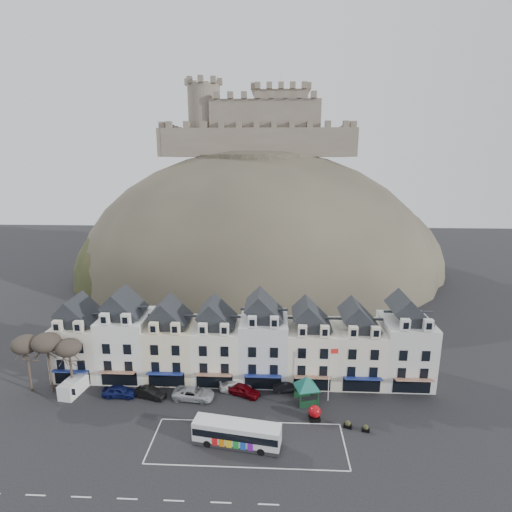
{
  "coord_description": "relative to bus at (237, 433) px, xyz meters",
  "views": [
    {
      "loc": [
        4.78,
        -37.82,
        31.61
      ],
      "look_at": [
        1.86,
        24.0,
        16.43
      ],
      "focal_mm": 28.0,
      "sensor_mm": 36.0,
      "label": 1
    }
  ],
  "objects": [
    {
      "name": "car_silver",
      "position": [
        -6.68,
        8.6,
        -0.77
      ],
      "size": [
        5.73,
        3.12,
        1.55
      ],
      "primitive_type": "imported",
      "rotation": [
        0.0,
        0.0,
        1.47
      ],
      "color": "#ADB0B5",
      "rests_on": "ground"
    },
    {
      "name": "car_white",
      "position": [
        -1.18,
        11.1,
        -0.87
      ],
      "size": [
        5.01,
        3.04,
        1.36
      ],
      "primitive_type": "imported",
      "rotation": [
        0.0,
        0.0,
        1.83
      ],
      "color": "white",
      "rests_on": "ground"
    },
    {
      "name": "bus_shelter",
      "position": [
        8.45,
        8.6,
        1.36
      ],
      "size": [
        5.71,
        5.71,
        3.75
      ],
      "rotation": [
        0.0,
        0.0,
        0.26
      ],
      "color": "#10321C",
      "rests_on": "ground"
    },
    {
      "name": "car_navy",
      "position": [
        -16.85,
        8.63,
        -0.77
      ],
      "size": [
        4.59,
        1.86,
        1.56
      ],
      "primitive_type": "imported",
      "rotation": [
        0.0,
        0.0,
        1.57
      ],
      "color": "#0E1446",
      "rests_on": "ground"
    },
    {
      "name": "car_maroon",
      "position": [
        0.09,
        9.77,
        -0.79
      ],
      "size": [
        4.82,
        3.49,
        1.52
      ],
      "primitive_type": "imported",
      "rotation": [
        0.0,
        0.0,
        1.14
      ],
      "color": "#58050B",
      "rests_on": "ground"
    },
    {
      "name": "flagpole",
      "position": [
        11.51,
        9.11,
        2.89
      ],
      "size": [
        1.12,
        0.21,
        7.77
      ],
      "rotation": [
        0.0,
        0.0,
        0.13
      ],
      "color": "silver",
      "rests_on": "ground"
    },
    {
      "name": "tree_left_far",
      "position": [
        -29.78,
        9.6,
        5.35
      ],
      "size": [
        3.61,
        3.61,
        8.24
      ],
      "color": "#332720",
      "rests_on": "ground"
    },
    {
      "name": "car_black",
      "position": [
        -12.62,
        8.6,
        -0.84
      ],
      "size": [
        4.58,
        2.65,
        1.43
      ],
      "primitive_type": "imported",
      "rotation": [
        0.0,
        0.0,
        1.29
      ],
      "color": "black",
      "rests_on": "ground"
    },
    {
      "name": "ground",
      "position": [
        -0.78,
        -0.9,
        -1.55
      ],
      "size": [
        300.0,
        300.0,
        0.0
      ],
      "primitive_type": "plane",
      "color": "black",
      "rests_on": "ground"
    },
    {
      "name": "bus",
      "position": [
        0.0,
        0.0,
        0.0
      ],
      "size": [
        10.17,
        3.85,
        2.8
      ],
      "rotation": [
        0.0,
        0.0,
        -0.16
      ],
      "color": "#262628",
      "rests_on": "ground"
    },
    {
      "name": "castle",
      "position": [
        -0.27,
        75.03,
        38.65
      ],
      "size": [
        50.2,
        22.2,
        22.0
      ],
      "color": "#695F50",
      "rests_on": "ground"
    },
    {
      "name": "coach_bay_markings",
      "position": [
        1.22,
        0.35,
        -1.55
      ],
      "size": [
        22.0,
        7.5,
        0.01
      ],
      "primitive_type": "cube",
      "color": "silver",
      "rests_on": "ground"
    },
    {
      "name": "planter_east",
      "position": [
        15.09,
        2.96,
        -1.11
      ],
      "size": [
        0.97,
        0.63,
        0.9
      ],
      "rotation": [
        0.0,
        0.0,
        -0.17
      ],
      "color": "black",
      "rests_on": "ground"
    },
    {
      "name": "planter_west",
      "position": [
        13.07,
        3.54,
        -1.09
      ],
      "size": [
        1.06,
        0.76,
        0.95
      ],
      "rotation": [
        0.0,
        0.0,
        -0.34
      ],
      "color": "black",
      "rests_on": "ground"
    },
    {
      "name": "tree_left_near",
      "position": [
        -23.78,
        9.6,
        5.01
      ],
      "size": [
        3.43,
        3.43,
        7.84
      ],
      "color": "#332720",
      "rests_on": "ground"
    },
    {
      "name": "tree_left_mid",
      "position": [
        -26.78,
        9.6,
        5.69
      ],
      "size": [
        3.78,
        3.78,
        8.64
      ],
      "color": "#332720",
      "rests_on": "ground"
    },
    {
      "name": "car_charcoal",
      "position": [
        6.12,
        11.1,
        -0.84
      ],
      "size": [
        4.48,
        2.07,
        1.42
      ],
      "primitive_type": "imported",
      "rotation": [
        0.0,
        0.0,
        1.71
      ],
      "color": "black",
      "rests_on": "ground"
    },
    {
      "name": "townhouse_terrace",
      "position": [
        -0.63,
        15.07,
        3.75
      ],
      "size": [
        54.4,
        9.35,
        11.8
      ],
      "color": "silver",
      "rests_on": "ground"
    },
    {
      "name": "white_van",
      "position": [
        -23.43,
        9.26,
        -0.5
      ],
      "size": [
        2.61,
        4.83,
        2.1
      ],
      "rotation": [
        0.0,
        0.0,
        -0.14
      ],
      "color": "white",
      "rests_on": "ground"
    },
    {
      "name": "red_buoy",
      "position": [
        9.22,
        4.93,
        -0.58
      ],
      "size": [
        1.53,
        1.53,
        1.9
      ],
      "rotation": [
        0.0,
        0.0,
        0.14
      ],
      "color": "black",
      "rests_on": "ground"
    },
    {
      "name": "castle_hill",
      "position": [
        0.47,
        68.05,
        -1.44
      ],
      "size": [
        100.0,
        76.0,
        68.0
      ],
      "color": "#3A352D",
      "rests_on": "ground"
    }
  ]
}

